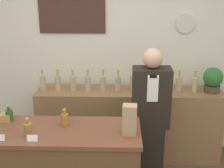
% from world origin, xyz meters
% --- Properties ---
extents(back_wall, '(5.20, 0.09, 2.70)m').
position_xyz_m(back_wall, '(-0.00, 2.00, 1.36)').
color(back_wall, silver).
rests_on(back_wall, ground_plane).
extents(back_shelf, '(2.33, 0.46, 0.92)m').
position_xyz_m(back_shelf, '(0.24, 1.71, 0.46)').
color(back_shelf, '#8E6642').
rests_on(back_shelf, ground_plane).
extents(shopkeeper, '(0.40, 0.25, 1.59)m').
position_xyz_m(shopkeeper, '(0.45, 1.12, 0.79)').
color(shopkeeper, black).
rests_on(shopkeeper, ground_plane).
extents(potted_plant, '(0.24, 0.24, 0.31)m').
position_xyz_m(potted_plant, '(1.26, 1.69, 1.09)').
color(potted_plant, '#4C3D2D').
rests_on(potted_plant, back_shelf).
extents(paper_bag, '(0.13, 0.12, 0.27)m').
position_xyz_m(paper_bag, '(0.21, 0.49, 1.09)').
color(paper_bag, tan).
rests_on(paper_bag, display_counter).
extents(price_card_right, '(0.09, 0.02, 0.06)m').
position_xyz_m(price_card_right, '(-0.61, 0.34, 0.98)').
color(price_card_right, white).
rests_on(price_card_right, display_counter).
extents(gift_box, '(0.10, 0.11, 0.07)m').
position_xyz_m(gift_box, '(-0.97, 0.74, 0.99)').
color(gift_box, tan).
rests_on(gift_box, display_counter).
extents(counter_bottle_0, '(0.07, 0.07, 0.16)m').
position_xyz_m(counter_bottle_0, '(-0.94, 0.72, 1.01)').
color(counter_bottle_0, '#275727').
rests_on(counter_bottle_0, display_counter).
extents(counter_bottle_1, '(0.07, 0.07, 0.16)m').
position_xyz_m(counter_bottle_1, '(-0.67, 0.44, 1.01)').
color(counter_bottle_1, olive).
rests_on(counter_bottle_1, display_counter).
extents(counter_bottle_2, '(0.07, 0.07, 0.16)m').
position_xyz_m(counter_bottle_2, '(-0.39, 0.65, 1.01)').
color(counter_bottle_2, '#A76F2E').
rests_on(counter_bottle_2, display_counter).
extents(shelf_bottle_0, '(0.07, 0.07, 0.27)m').
position_xyz_m(shelf_bottle_0, '(-0.85, 1.70, 1.02)').
color(shelf_bottle_0, tan).
rests_on(shelf_bottle_0, back_shelf).
extents(shelf_bottle_1, '(0.07, 0.07, 0.27)m').
position_xyz_m(shelf_bottle_1, '(-0.66, 1.71, 1.02)').
color(shelf_bottle_1, tan).
rests_on(shelf_bottle_1, back_shelf).
extents(shelf_bottle_2, '(0.07, 0.07, 0.27)m').
position_xyz_m(shelf_bottle_2, '(-0.47, 1.71, 1.02)').
color(shelf_bottle_2, '#B0AE84').
rests_on(shelf_bottle_2, back_shelf).
extents(shelf_bottle_3, '(0.07, 0.07, 0.27)m').
position_xyz_m(shelf_bottle_3, '(-0.28, 1.69, 1.02)').
color(shelf_bottle_3, '#B0AC86').
rests_on(shelf_bottle_3, back_shelf).
extents(shelf_bottle_4, '(0.07, 0.07, 0.27)m').
position_xyz_m(shelf_bottle_4, '(-0.09, 1.72, 1.02)').
color(shelf_bottle_4, tan).
rests_on(shelf_bottle_4, back_shelf).
extents(shelf_bottle_5, '(0.07, 0.07, 0.27)m').
position_xyz_m(shelf_bottle_5, '(0.10, 1.69, 1.02)').
color(shelf_bottle_5, tan).
rests_on(shelf_bottle_5, back_shelf).
extents(shelf_bottle_6, '(0.07, 0.07, 0.27)m').
position_xyz_m(shelf_bottle_6, '(0.29, 1.72, 1.02)').
color(shelf_bottle_6, tan).
rests_on(shelf_bottle_6, back_shelf).
extents(shelf_bottle_7, '(0.07, 0.07, 0.27)m').
position_xyz_m(shelf_bottle_7, '(0.48, 1.71, 1.02)').
color(shelf_bottle_7, tan).
rests_on(shelf_bottle_7, back_shelf).
extents(shelf_bottle_8, '(0.07, 0.07, 0.27)m').
position_xyz_m(shelf_bottle_8, '(0.66, 1.71, 1.02)').
color(shelf_bottle_8, tan).
rests_on(shelf_bottle_8, back_shelf).
extents(shelf_bottle_9, '(0.07, 0.07, 0.27)m').
position_xyz_m(shelf_bottle_9, '(0.85, 1.71, 1.02)').
color(shelf_bottle_9, tan).
rests_on(shelf_bottle_9, back_shelf).
extents(shelf_bottle_10, '(0.07, 0.07, 0.27)m').
position_xyz_m(shelf_bottle_10, '(1.04, 1.69, 1.02)').
color(shelf_bottle_10, tan).
rests_on(shelf_bottle_10, back_shelf).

